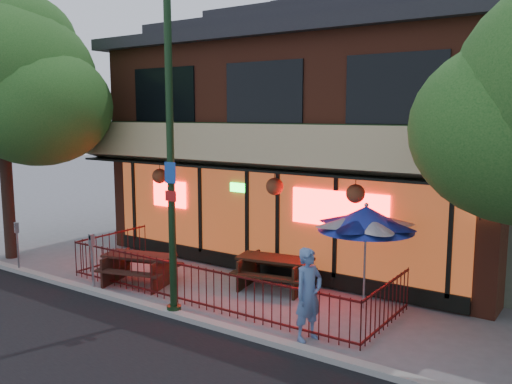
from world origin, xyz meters
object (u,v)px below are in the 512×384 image
street_tree_left (3,72)px  picnic_table_left (140,265)px  parking_meter_near (92,253)px  pedestrian (309,294)px  picnic_table_right (275,268)px  parking_meter_far (17,239)px  street_light (171,174)px  patio_umbrella (366,219)px

street_tree_left → picnic_table_left: (5.22, 0.31, -5.15)m
picnic_table_left → parking_meter_near: bearing=-114.4°
street_tree_left → parking_meter_near: bearing=-9.5°
pedestrian → parking_meter_near: bearing=110.9°
picnic_table_right → parking_meter_far: 7.34m
street_tree_left → picnic_table_right: 10.00m
picnic_table_right → parking_meter_far: bearing=-156.9°
picnic_table_right → parking_meter_near: parking_meter_near is taller
street_light → street_tree_left: size_ratio=0.87×
patio_umbrella → pedestrian: size_ratio=1.33×
street_tree_left → pedestrian: street_tree_left is taller
picnic_table_right → pedestrian: (2.24, -2.30, 0.39)m
picnic_table_left → picnic_table_right: picnic_table_right is taller
patio_umbrella → pedestrian: 2.53m
picnic_table_left → picnic_table_right: (3.12, 1.70, 0.02)m
pedestrian → parking_meter_far: pedestrian is taller
picnic_table_left → parking_meter_near: (-0.50, -1.10, 0.48)m
street_light → pedestrian: (3.13, 0.50, -2.22)m
street_tree_left → patio_umbrella: (10.80, 1.95, -3.57)m
street_tree_left → picnic_table_right: (8.34, 2.01, -5.13)m
picnic_table_right → parking_meter_far: (-6.74, -2.88, 0.43)m
picnic_table_left → patio_umbrella: 6.03m
picnic_table_right → patio_umbrella: size_ratio=0.87×
picnic_table_left → picnic_table_right: size_ratio=1.01×
street_tree_left → parking_meter_far: bearing=-28.3°
picnic_table_right → parking_meter_near: size_ratio=1.44×
pedestrian → parking_meter_near: pedestrian is taller
parking_meter_near → street_tree_left: bearing=170.5°
street_light → parking_meter_near: size_ratio=4.72×
picnic_table_right → street_tree_left: bearing=-166.4°
parking_meter_far → street_light: bearing=0.8°
street_light → parking_meter_far: street_light is taller
picnic_table_left → street_light: bearing=-26.2°
street_tree_left → picnic_table_right: street_tree_left is taller
picnic_table_left → parking_meter_far: (-3.61, -1.18, 0.45)m
street_tree_left → pedestrian: size_ratio=4.34×
patio_umbrella → parking_meter_near: (-6.08, -2.73, -1.10)m
picnic_table_right → pedestrian: bearing=-45.7°
picnic_table_left → parking_meter_far: 3.83m
street_tree_left → picnic_table_right: size_ratio=3.76×
parking_meter_near → picnic_table_left: bearing=65.6°
street_light → pedestrian: street_light is taller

